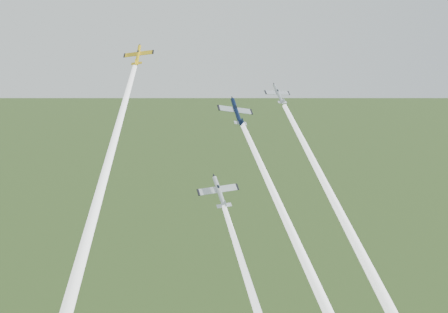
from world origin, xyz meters
TOP-DOWN VIEW (x-y plane):
  - plane_yellow at (-16.70, 6.12)m, footprint 7.54×7.36m
  - smoke_trail_yellow at (-24.16, -17.28)m, footprint 16.34×44.80m
  - plane_navy at (2.85, -3.65)m, footprint 9.25×9.60m
  - smoke_trail_navy at (12.18, -26.46)m, footprint 19.78×43.88m
  - plane_silver_right at (13.29, 4.42)m, footprint 7.78×7.53m
  - smoke_trail_silver_right at (22.13, -16.48)m, footprint 18.77×40.10m
  - plane_silver_low at (-1.35, -9.15)m, footprint 10.52×9.22m

SIDE VIEW (x-z plane):
  - smoke_trail_navy at x=12.18m, z-range 53.02..99.32m
  - smoke_trail_silver_right at x=22.13m, z-range 59.46..101.88m
  - plane_silver_low at x=-1.35m, z-range 81.90..89.26m
  - smoke_trail_yellow at x=-24.16m, z-range 64.20..110.33m
  - plane_navy at x=2.85m, z-range 96.72..104.75m
  - plane_silver_right at x=13.29m, z-range 100.40..106.18m
  - plane_yellow at x=-16.70m, z-range 108.64..114.85m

